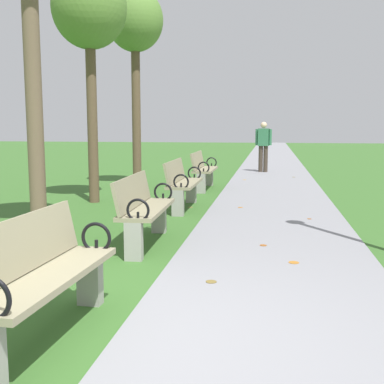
% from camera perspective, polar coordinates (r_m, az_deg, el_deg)
% --- Properties ---
extents(ground_plane, '(80.00, 80.00, 0.00)m').
position_cam_1_polar(ground_plane, '(3.76, -9.18, -16.61)').
color(ground_plane, '#386628').
extents(paved_walkway, '(2.33, 44.00, 0.02)m').
position_cam_1_polar(paved_walkway, '(21.30, 9.27, 3.56)').
color(paved_walkway, gray).
rests_on(paved_walkway, ground).
extents(park_bench_1, '(0.54, 1.62, 0.90)m').
position_cam_1_polar(park_bench_1, '(3.71, -17.19, -9.19)').
color(park_bench_1, gray).
rests_on(park_bench_1, ground).
extents(park_bench_2, '(0.52, 1.61, 0.90)m').
position_cam_1_polar(park_bench_2, '(6.36, -5.65, -1.85)').
color(park_bench_2, gray).
rests_on(park_bench_2, ground).
extents(park_bench_3, '(0.48, 1.60, 0.90)m').
position_cam_1_polar(park_bench_3, '(9.07, -1.14, 1.08)').
color(park_bench_3, gray).
rests_on(park_bench_3, ground).
extents(park_bench_4, '(0.47, 1.60, 0.90)m').
position_cam_1_polar(park_bench_4, '(11.87, 1.30, 2.67)').
color(park_bench_4, gray).
rests_on(park_bench_4, ground).
extents(tree_2, '(1.44, 1.44, 4.57)m').
position_cam_1_polar(tree_2, '(10.21, -11.82, 19.81)').
color(tree_2, brown).
rests_on(tree_2, ground).
extents(tree_3, '(1.36, 1.36, 4.77)m').
position_cam_1_polar(tree_3, '(12.47, -6.63, 18.65)').
color(tree_3, brown).
rests_on(tree_3, ground).
extents(pedestrian_walking, '(0.53, 0.26, 1.62)m').
position_cam_1_polar(pedestrian_walking, '(16.18, 8.28, 5.53)').
color(pedestrian_walking, '#3D3328').
rests_on(pedestrian_walking, paved_walkway).
extents(scattered_leaves, '(4.58, 12.69, 0.02)m').
position_cam_1_polar(scattered_leaves, '(7.42, 0.25, -4.11)').
color(scattered_leaves, '#93511E').
rests_on(scattered_leaves, ground).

